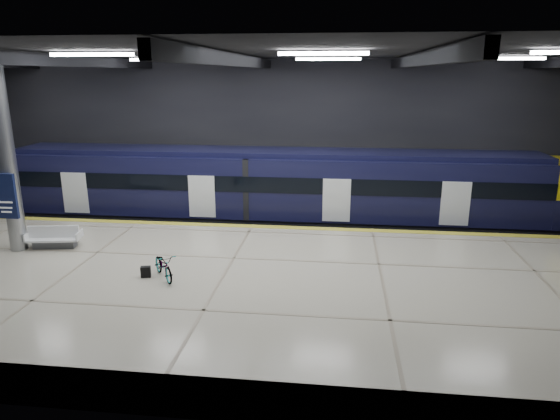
# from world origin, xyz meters

# --- Properties ---
(ground) EXTENTS (30.00, 30.00, 0.00)m
(ground) POSITION_xyz_m (0.00, 0.00, 0.00)
(ground) COLOR black
(ground) RESTS_ON ground
(room_shell) EXTENTS (30.10, 16.10, 8.05)m
(room_shell) POSITION_xyz_m (-0.00, 0.00, 5.72)
(room_shell) COLOR black
(room_shell) RESTS_ON ground
(platform) EXTENTS (30.00, 11.00, 1.10)m
(platform) POSITION_xyz_m (0.00, -2.50, 0.55)
(platform) COLOR #B9B19C
(platform) RESTS_ON ground
(safety_strip) EXTENTS (30.00, 0.40, 0.01)m
(safety_strip) POSITION_xyz_m (0.00, 2.75, 1.11)
(safety_strip) COLOR gold
(safety_strip) RESTS_ON platform
(rails) EXTENTS (30.00, 1.52, 0.16)m
(rails) POSITION_xyz_m (0.00, 5.50, 0.08)
(rails) COLOR gray
(rails) RESTS_ON ground
(train) EXTENTS (29.40, 2.84, 3.79)m
(train) POSITION_xyz_m (2.30, 5.50, 2.06)
(train) COLOR black
(train) RESTS_ON ground
(bench) EXTENTS (2.00, 1.11, 0.84)m
(bench) POSITION_xyz_m (-6.79, -0.69, 1.39)
(bench) COLOR #595B60
(bench) RESTS_ON platform
(bicycle) EXTENTS (1.39, 1.60, 0.83)m
(bicycle) POSITION_xyz_m (-1.81, -2.97, 1.52)
(bicycle) COLOR #99999E
(bicycle) RESTS_ON platform
(pannier_bag) EXTENTS (0.33, 0.24, 0.35)m
(pannier_bag) POSITION_xyz_m (-2.41, -2.97, 1.28)
(pannier_bag) COLOR black
(pannier_bag) RESTS_ON platform
(info_column) EXTENTS (0.90, 0.78, 6.90)m
(info_column) POSITION_xyz_m (-8.00, -1.03, 4.46)
(info_column) COLOR #9EA0A5
(info_column) RESTS_ON platform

